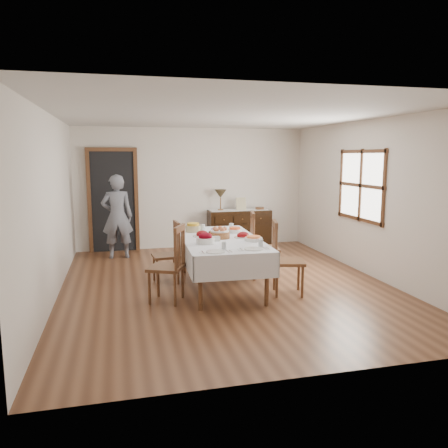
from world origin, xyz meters
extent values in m
plane|color=brown|center=(0.00, 0.00, 0.00)|extent=(6.00, 6.00, 0.00)
cube|color=silver|center=(0.00, 0.00, 2.60)|extent=(5.00, 6.00, 0.02)
cube|color=silver|center=(0.00, 3.00, 1.30)|extent=(5.00, 0.02, 2.60)
cube|color=silver|center=(0.00, -3.00, 1.30)|extent=(5.00, 0.02, 2.60)
cube|color=silver|center=(-2.50, 0.00, 1.30)|extent=(0.02, 6.00, 2.60)
cube|color=silver|center=(2.50, 0.00, 1.30)|extent=(0.02, 6.00, 2.60)
cube|color=white|center=(2.49, 0.30, 1.50)|extent=(0.02, 1.30, 1.10)
cube|color=brown|center=(2.48, 0.30, 1.50)|extent=(0.03, 1.46, 1.26)
cube|color=black|center=(-1.70, 2.96, 1.05)|extent=(0.90, 0.06, 2.10)
cube|color=brown|center=(-1.70, 2.94, 1.05)|extent=(1.04, 0.08, 2.18)
cube|color=silver|center=(-0.11, -0.12, 0.75)|extent=(1.18, 2.24, 0.04)
cylinder|color=brown|center=(-0.60, -1.06, 0.36)|extent=(0.06, 0.06, 0.71)
cylinder|color=brown|center=(0.30, -1.09, 0.36)|extent=(0.06, 0.06, 0.71)
cylinder|color=brown|center=(-0.53, 0.84, 0.36)|extent=(0.06, 0.06, 0.71)
cylinder|color=brown|center=(0.37, 0.81, 0.36)|extent=(0.06, 0.06, 0.71)
cube|color=silver|center=(-0.67, -0.10, 0.60)|extent=(0.10, 2.24, 0.34)
cube|color=silver|center=(0.45, -0.14, 0.60)|extent=(0.10, 2.24, 0.34)
cube|color=silver|center=(-0.15, -1.23, 0.60)|extent=(1.14, 0.06, 0.34)
cube|color=silver|center=(-0.07, 0.99, 0.60)|extent=(1.14, 0.06, 0.34)
cube|color=brown|center=(-0.99, -0.59, 0.48)|extent=(0.59, 0.59, 0.04)
cylinder|color=brown|center=(-1.08, -0.35, 0.23)|extent=(0.04, 0.04, 0.46)
cylinder|color=brown|center=(-1.23, -0.68, 0.23)|extent=(0.04, 0.04, 0.46)
cylinder|color=brown|center=(-0.75, -0.50, 0.23)|extent=(0.04, 0.04, 0.46)
cylinder|color=brown|center=(-0.90, -0.83, 0.23)|extent=(0.04, 0.04, 0.46)
cylinder|color=brown|center=(-0.73, -0.49, 0.78)|extent=(0.04, 0.04, 0.60)
cylinder|color=brown|center=(-0.89, -0.84, 0.78)|extent=(0.04, 0.04, 0.60)
cube|color=brown|center=(-0.81, -0.67, 1.03)|extent=(0.22, 0.41, 0.09)
cylinder|color=brown|center=(-0.77, -0.58, 0.76)|extent=(0.02, 0.02, 0.49)
cylinder|color=brown|center=(-0.81, -0.67, 0.76)|extent=(0.02, 0.02, 0.49)
cylinder|color=brown|center=(-0.85, -0.76, 0.76)|extent=(0.02, 0.02, 0.49)
cube|color=brown|center=(-0.90, 0.34, 0.44)|extent=(0.44, 0.44, 0.04)
cylinder|color=brown|center=(-1.07, 0.49, 0.21)|extent=(0.03, 0.03, 0.42)
cylinder|color=brown|center=(-1.05, 0.16, 0.21)|extent=(0.03, 0.03, 0.42)
cylinder|color=brown|center=(-0.74, 0.51, 0.21)|extent=(0.03, 0.03, 0.42)
cylinder|color=brown|center=(-0.72, 0.19, 0.21)|extent=(0.03, 0.03, 0.42)
cylinder|color=brown|center=(-0.73, 0.52, 0.71)|extent=(0.04, 0.04, 0.54)
cylinder|color=brown|center=(-0.70, 0.18, 0.71)|extent=(0.04, 0.04, 0.54)
cube|color=brown|center=(-0.71, 0.35, 0.94)|extent=(0.07, 0.39, 0.08)
cylinder|color=brown|center=(-0.72, 0.44, 0.69)|extent=(0.02, 0.02, 0.44)
cylinder|color=brown|center=(-0.71, 0.35, 0.69)|extent=(0.02, 0.02, 0.44)
cylinder|color=brown|center=(-0.71, 0.26, 0.69)|extent=(0.02, 0.02, 0.44)
cube|color=brown|center=(0.78, -0.67, 0.48)|extent=(0.55, 0.55, 0.04)
cylinder|color=brown|center=(0.91, -0.89, 0.23)|extent=(0.04, 0.04, 0.46)
cylinder|color=brown|center=(1.00, -0.54, 0.23)|extent=(0.04, 0.04, 0.46)
cylinder|color=brown|center=(0.56, -0.80, 0.23)|extent=(0.04, 0.04, 0.46)
cylinder|color=brown|center=(0.65, -0.45, 0.23)|extent=(0.04, 0.04, 0.46)
cylinder|color=brown|center=(0.53, -0.80, 0.78)|extent=(0.04, 0.04, 0.60)
cylinder|color=brown|center=(0.63, -0.43, 0.78)|extent=(0.04, 0.04, 0.60)
cube|color=brown|center=(0.58, -0.62, 1.04)|extent=(0.15, 0.42, 0.09)
cylinder|color=brown|center=(0.56, -0.71, 0.76)|extent=(0.02, 0.02, 0.49)
cylinder|color=brown|center=(0.58, -0.62, 0.76)|extent=(0.02, 0.02, 0.49)
cylinder|color=brown|center=(0.61, -0.52, 0.76)|extent=(0.02, 0.02, 0.49)
cube|color=brown|center=(0.73, 0.24, 0.49)|extent=(0.55, 0.55, 0.04)
cylinder|color=brown|center=(0.87, 0.02, 0.23)|extent=(0.04, 0.04, 0.47)
cylinder|color=brown|center=(0.95, 0.38, 0.23)|extent=(0.04, 0.04, 0.47)
cylinder|color=brown|center=(0.51, 0.10, 0.23)|extent=(0.04, 0.04, 0.47)
cylinder|color=brown|center=(0.59, 0.47, 0.23)|extent=(0.04, 0.04, 0.47)
cylinder|color=brown|center=(0.49, 0.10, 0.79)|extent=(0.04, 0.04, 0.61)
cylinder|color=brown|center=(0.57, 0.48, 0.79)|extent=(0.04, 0.04, 0.61)
cube|color=brown|center=(0.53, 0.29, 1.06)|extent=(0.14, 0.43, 0.09)
cylinder|color=brown|center=(0.51, 0.19, 0.77)|extent=(0.02, 0.02, 0.50)
cylinder|color=brown|center=(0.53, 0.29, 0.77)|extent=(0.02, 0.02, 0.50)
cylinder|color=brown|center=(0.55, 0.39, 0.77)|extent=(0.02, 0.02, 0.50)
cube|color=black|center=(0.99, 2.72, 0.41)|extent=(1.37, 0.46, 0.82)
cube|color=black|center=(0.58, 2.48, 0.66)|extent=(0.38, 0.02, 0.16)
sphere|color=brown|center=(0.58, 2.46, 0.66)|extent=(0.03, 0.03, 0.03)
cube|color=black|center=(0.99, 2.48, 0.66)|extent=(0.38, 0.02, 0.16)
sphere|color=brown|center=(0.99, 2.46, 0.66)|extent=(0.03, 0.03, 0.03)
cube|color=black|center=(1.40, 2.48, 0.66)|extent=(0.38, 0.02, 0.16)
sphere|color=brown|center=(1.40, 2.46, 0.66)|extent=(0.03, 0.03, 0.03)
imported|color=slate|center=(-1.63, 2.28, 0.88)|extent=(0.55, 0.35, 1.76)
cylinder|color=brown|center=(-0.12, -0.11, 0.82)|extent=(0.31, 0.31, 0.10)
cylinder|color=white|center=(-0.12, -0.11, 0.88)|extent=(0.28, 0.28, 0.02)
sphere|color=#B8613B|center=(-0.04, -0.11, 0.91)|extent=(0.08, 0.08, 0.08)
sphere|color=#B8613B|center=(-0.09, -0.04, 0.91)|extent=(0.08, 0.08, 0.08)
sphere|color=#B8613B|center=(-0.18, -0.07, 0.91)|extent=(0.08, 0.08, 0.08)
sphere|color=#B8613B|center=(-0.18, -0.16, 0.91)|extent=(0.08, 0.08, 0.08)
sphere|color=#B8613B|center=(-0.09, -0.18, 0.91)|extent=(0.08, 0.08, 0.08)
cylinder|color=black|center=(-0.09, 0.24, 0.79)|extent=(0.25, 0.25, 0.04)
ellipsoid|color=pink|center=(-0.02, 0.24, 0.84)|extent=(0.05, 0.05, 0.06)
ellipsoid|color=#6698ED|center=(-0.04, 0.29, 0.84)|extent=(0.05, 0.05, 0.06)
ellipsoid|color=#79D771|center=(-0.09, 0.31, 0.84)|extent=(0.05, 0.05, 0.06)
ellipsoid|color=#DA6E3D|center=(-0.14, 0.29, 0.84)|extent=(0.05, 0.05, 0.06)
ellipsoid|color=#B07CC7|center=(-0.16, 0.24, 0.84)|extent=(0.05, 0.05, 0.06)
ellipsoid|color=#ECCF62|center=(-0.14, 0.19, 0.84)|extent=(0.05, 0.05, 0.06)
ellipsoid|color=pink|center=(-0.09, 0.17, 0.84)|extent=(0.05, 0.05, 0.06)
ellipsoid|color=#6698ED|center=(-0.04, 0.19, 0.84)|extent=(0.05, 0.05, 0.06)
cylinder|color=silver|center=(-0.35, 0.08, 0.78)|extent=(0.30, 0.30, 0.02)
ellipsoid|color=#6C0509|center=(-0.35, 0.08, 0.81)|extent=(0.19, 0.16, 0.11)
cylinder|color=silver|center=(0.23, -0.17, 0.78)|extent=(0.27, 0.27, 0.01)
ellipsoid|color=#6C0509|center=(0.23, -0.17, 0.81)|extent=(0.19, 0.16, 0.11)
cylinder|color=silver|center=(-0.41, -0.46, 0.81)|extent=(0.26, 0.26, 0.08)
ellipsoid|color=#62000C|center=(-0.41, -0.46, 0.87)|extent=(0.20, 0.17, 0.11)
cylinder|color=silver|center=(0.23, 0.29, 0.80)|extent=(0.22, 0.22, 0.06)
cylinder|color=#F75824|center=(0.23, 0.29, 0.85)|extent=(0.18, 0.18, 0.03)
cylinder|color=tan|center=(-0.42, 0.53, 0.82)|extent=(0.25, 0.25, 0.10)
cylinder|color=gold|center=(-0.42, 0.53, 0.89)|extent=(0.20, 0.20, 0.04)
cylinder|color=silver|center=(0.32, -0.44, 0.79)|extent=(0.27, 0.27, 0.05)
cylinder|color=orange|center=(0.32, -0.44, 0.83)|extent=(0.20, 0.20, 0.02)
cube|color=silver|center=(-0.24, -0.33, 0.81)|extent=(0.14, 0.10, 0.07)
cylinder|color=silver|center=(-0.39, -1.05, 0.78)|extent=(0.25, 0.25, 0.01)
cube|color=white|center=(-0.56, -1.05, 0.77)|extent=(0.08, 0.12, 0.01)
cube|color=silver|center=(-0.56, -1.05, 0.78)|extent=(0.02, 0.16, 0.01)
cube|color=silver|center=(-0.23, -1.05, 0.77)|extent=(0.02, 0.18, 0.01)
cube|color=silver|center=(-0.19, -1.05, 0.77)|extent=(0.02, 0.14, 0.01)
cylinder|color=silver|center=(-0.24, -0.90, 0.82)|extent=(0.07, 0.07, 0.10)
cylinder|color=silver|center=(0.14, -1.00, 0.78)|extent=(0.25, 0.25, 0.01)
cube|color=white|center=(-0.03, -1.00, 0.77)|extent=(0.08, 0.12, 0.01)
cube|color=silver|center=(-0.03, -1.00, 0.78)|extent=(0.02, 0.16, 0.01)
cube|color=silver|center=(0.30, -1.00, 0.77)|extent=(0.02, 0.18, 0.01)
cube|color=silver|center=(0.34, -1.00, 0.77)|extent=(0.02, 0.14, 0.01)
cylinder|color=silver|center=(0.29, -0.85, 0.82)|extent=(0.07, 0.07, 0.10)
cylinder|color=silver|center=(-0.24, 0.63, 0.82)|extent=(0.07, 0.07, 0.10)
cylinder|color=silver|center=(0.26, 0.63, 0.82)|extent=(0.07, 0.07, 0.10)
cube|color=white|center=(0.98, 2.74, 0.83)|extent=(1.30, 0.35, 0.01)
cylinder|color=brown|center=(0.57, 2.75, 0.84)|extent=(0.12, 0.12, 0.03)
cylinder|color=brown|center=(0.57, 2.75, 0.98)|extent=(0.02, 0.02, 0.25)
cone|color=#3F3520|center=(0.57, 2.75, 1.19)|extent=(0.26, 0.26, 0.18)
cube|color=tan|center=(1.02, 2.71, 0.96)|extent=(0.22, 0.08, 0.28)
cylinder|color=brown|center=(1.45, 2.69, 0.85)|extent=(0.20, 0.20, 0.06)
camera|label=1|loc=(-1.60, -6.45, 2.01)|focal=35.00mm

